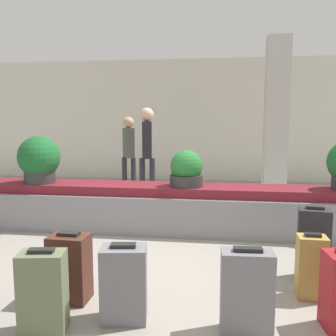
{
  "coord_description": "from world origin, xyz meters",
  "views": [
    {
      "loc": [
        0.75,
        -3.82,
        1.63
      ],
      "look_at": [
        0.0,
        1.5,
        0.93
      ],
      "focal_mm": 40.0,
      "sensor_mm": 36.0,
      "label": 1
    }
  ],
  "objects_px": {
    "suitcase_2": "(313,245)",
    "potted_plant_2": "(39,160)",
    "pillar": "(276,121)",
    "suitcase_1": "(43,292)",
    "suitcase_5": "(247,292)",
    "suitcase_7": "(124,283)",
    "potted_plant_0": "(186,170)",
    "traveler_0": "(129,149)",
    "suitcase_6": "(70,268)",
    "suitcase_4": "(311,267)",
    "traveler_1": "(147,146)"
  },
  "relations": [
    {
      "from": "suitcase_1",
      "to": "traveler_1",
      "type": "xyz_separation_m",
      "value": [
        -0.07,
        4.49,
        0.81
      ]
    },
    {
      "from": "potted_plant_2",
      "to": "traveler_0",
      "type": "distance_m",
      "value": 2.69
    },
    {
      "from": "suitcase_4",
      "to": "potted_plant_2",
      "type": "height_order",
      "value": "potted_plant_2"
    },
    {
      "from": "potted_plant_0",
      "to": "pillar",
      "type": "bearing_deg",
      "value": 56.32
    },
    {
      "from": "suitcase_4",
      "to": "suitcase_7",
      "type": "bearing_deg",
      "value": -157.67
    },
    {
      "from": "suitcase_5",
      "to": "suitcase_4",
      "type": "bearing_deg",
      "value": 44.83
    },
    {
      "from": "pillar",
      "to": "suitcase_4",
      "type": "xyz_separation_m",
      "value": [
        -0.23,
        -4.17,
        -1.31
      ]
    },
    {
      "from": "suitcase_2",
      "to": "potted_plant_2",
      "type": "relative_size",
      "value": 1.1
    },
    {
      "from": "potted_plant_2",
      "to": "suitcase_5",
      "type": "bearing_deg",
      "value": -40.8
    },
    {
      "from": "pillar",
      "to": "suitcase_2",
      "type": "distance_m",
      "value": 3.98
    },
    {
      "from": "suitcase_2",
      "to": "potted_plant_2",
      "type": "xyz_separation_m",
      "value": [
        -3.63,
        1.45,
        0.65
      ]
    },
    {
      "from": "suitcase_7",
      "to": "traveler_0",
      "type": "xyz_separation_m",
      "value": [
        -1.2,
        5.04,
        0.69
      ]
    },
    {
      "from": "suitcase_2",
      "to": "suitcase_4",
      "type": "height_order",
      "value": "suitcase_2"
    },
    {
      "from": "suitcase_5",
      "to": "traveler_1",
      "type": "distance_m",
      "value": 4.65
    },
    {
      "from": "suitcase_5",
      "to": "traveler_1",
      "type": "bearing_deg",
      "value": 108.18
    },
    {
      "from": "potted_plant_0",
      "to": "traveler_0",
      "type": "height_order",
      "value": "traveler_0"
    },
    {
      "from": "suitcase_5",
      "to": "potted_plant_0",
      "type": "relative_size",
      "value": 1.31
    },
    {
      "from": "potted_plant_2",
      "to": "pillar",
      "type": "bearing_deg",
      "value": 31.86
    },
    {
      "from": "suitcase_6",
      "to": "traveler_1",
      "type": "distance_m",
      "value": 4.05
    },
    {
      "from": "suitcase_1",
      "to": "potted_plant_0",
      "type": "relative_size",
      "value": 1.28
    },
    {
      "from": "traveler_0",
      "to": "traveler_1",
      "type": "relative_size",
      "value": 0.91
    },
    {
      "from": "suitcase_6",
      "to": "suitcase_1",
      "type": "bearing_deg",
      "value": -88.36
    },
    {
      "from": "potted_plant_0",
      "to": "potted_plant_2",
      "type": "height_order",
      "value": "potted_plant_2"
    },
    {
      "from": "suitcase_4",
      "to": "traveler_0",
      "type": "bearing_deg",
      "value": 123.52
    },
    {
      "from": "suitcase_5",
      "to": "suitcase_7",
      "type": "height_order",
      "value": "suitcase_5"
    },
    {
      "from": "suitcase_4",
      "to": "suitcase_6",
      "type": "distance_m",
      "value": 2.19
    },
    {
      "from": "suitcase_5",
      "to": "traveler_0",
      "type": "relative_size",
      "value": 0.4
    },
    {
      "from": "traveler_0",
      "to": "suitcase_4",
      "type": "bearing_deg",
      "value": -177.1
    },
    {
      "from": "suitcase_1",
      "to": "potted_plant_0",
      "type": "xyz_separation_m",
      "value": [
        0.84,
        2.73,
        0.59
      ]
    },
    {
      "from": "suitcase_7",
      "to": "suitcase_6",
      "type": "bearing_deg",
      "value": 146.46
    },
    {
      "from": "pillar",
      "to": "suitcase_2",
      "type": "xyz_separation_m",
      "value": [
        -0.12,
        -3.78,
        -1.23
      ]
    },
    {
      "from": "suitcase_6",
      "to": "traveler_1",
      "type": "relative_size",
      "value": 0.34
    },
    {
      "from": "suitcase_2",
      "to": "traveler_1",
      "type": "xyz_separation_m",
      "value": [
        -2.34,
        3.23,
        0.75
      ]
    },
    {
      "from": "suitcase_4",
      "to": "traveler_0",
      "type": "distance_m",
      "value": 5.28
    },
    {
      "from": "suitcase_5",
      "to": "potted_plant_0",
      "type": "height_order",
      "value": "potted_plant_0"
    },
    {
      "from": "suitcase_1",
      "to": "potted_plant_0",
      "type": "distance_m",
      "value": 2.92
    },
    {
      "from": "suitcase_4",
      "to": "suitcase_7",
      "type": "height_order",
      "value": "suitcase_7"
    },
    {
      "from": "suitcase_7",
      "to": "traveler_1",
      "type": "bearing_deg",
      "value": 89.75
    },
    {
      "from": "suitcase_6",
      "to": "potted_plant_2",
      "type": "height_order",
      "value": "potted_plant_2"
    },
    {
      "from": "suitcase_1",
      "to": "suitcase_7",
      "type": "bearing_deg",
      "value": 14.28
    },
    {
      "from": "suitcase_1",
      "to": "suitcase_5",
      "type": "bearing_deg",
      "value": -2.79
    },
    {
      "from": "suitcase_4",
      "to": "potted_plant_2",
      "type": "relative_size",
      "value": 0.86
    },
    {
      "from": "suitcase_1",
      "to": "potted_plant_0",
      "type": "height_order",
      "value": "potted_plant_0"
    },
    {
      "from": "potted_plant_0",
      "to": "potted_plant_2",
      "type": "distance_m",
      "value": 2.22
    },
    {
      "from": "potted_plant_2",
      "to": "traveler_0",
      "type": "xyz_separation_m",
      "value": [
        0.73,
        2.59,
        -0.02
      ]
    },
    {
      "from": "pillar",
      "to": "suitcase_7",
      "type": "xyz_separation_m",
      "value": [
        -1.82,
        -4.78,
        -1.29
      ]
    },
    {
      "from": "suitcase_6",
      "to": "suitcase_4",
      "type": "bearing_deg",
      "value": 10.71
    },
    {
      "from": "traveler_1",
      "to": "potted_plant_2",
      "type": "bearing_deg",
      "value": 133.37
    },
    {
      "from": "potted_plant_2",
      "to": "suitcase_6",
      "type": "bearing_deg",
      "value": -57.99
    },
    {
      "from": "pillar",
      "to": "suitcase_1",
      "type": "bearing_deg",
      "value": -115.32
    }
  ]
}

